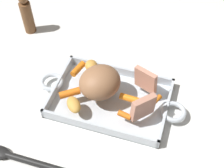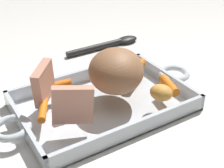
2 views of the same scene
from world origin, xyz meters
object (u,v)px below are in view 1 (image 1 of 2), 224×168
Objects in this scene: potato_whole at (91,66)px; baby_carrot_short at (70,93)px; pork_roast at (100,82)px; roast_slice_outer at (146,80)px; roasting_dish at (110,99)px; baby_carrot_northwest at (125,115)px; potato_golden_small at (74,105)px; roast_slice_thin at (143,107)px; baby_carrot_center_left at (129,98)px; pepper_mill at (27,15)px; baby_carrot_long at (153,103)px; baby_carrot_northeast at (78,69)px; serving_spoon at (19,158)px.

baby_carrot_short is at bearing -102.08° from potato_whole.
pork_roast reaches higher than roast_slice_outer.
roasting_dish is 12.08× the size of baby_carrot_northwest.
pork_roast reaches higher than potato_golden_small.
roasting_dish is at bearing -42.00° from potato_whole.
pork_roast is 0.14m from roast_slice_outer.
baby_carrot_short is at bearing -160.80° from roasting_dish.
roast_slice_thin reaches higher than baby_carrot_center_left.
roast_slice_thin is 0.47× the size of pepper_mill.
pork_roast is at bearing 26.60° from baby_carrot_short.
baby_carrot_northeast is at bearing 167.31° from baby_carrot_long.
roast_slice_thin is 0.07m from baby_carrot_center_left.
pepper_mill reaches higher than roast_slice_outer.
roasting_dish is 1.97× the size of serving_spoon.
potato_golden_small is at bearing -116.21° from serving_spoon.
roasting_dish is 7.60× the size of potato_golden_small.
roasting_dish is 0.33m from serving_spoon.
roast_slice_thin is (0.11, -0.05, 0.06)m from roasting_dish.
pork_roast is at bearing -118.99° from serving_spoon.
pepper_mill reaches higher than potato_golden_small.
potato_golden_small is at bearing -45.58° from pepper_mill.
baby_carrot_northwest is 0.16× the size of serving_spoon.
baby_carrot_short is at bearing -44.57° from pepper_mill.
roasting_dish is at bearing -149.47° from roast_slice_outer.
baby_carrot_northeast is at bearing -32.99° from pepper_mill.
roast_slice_thin is 1.07× the size of baby_carrot_long.
baby_carrot_short is at bearing 171.63° from baby_carrot_northwest.
baby_carrot_short is 1.08× the size of baby_carrot_northeast.
serving_spoon is 1.51× the size of pepper_mill.
potato_golden_small is at bearing -73.70° from baby_carrot_northeast.
baby_carrot_long is 0.24m from potato_whole.
baby_carrot_center_left reaches higher than baby_carrot_long.
potato_golden_small is (0.00, -0.17, -0.00)m from potato_whole.
baby_carrot_short is 0.19m from baby_carrot_northwest.
potato_golden_small reaches higher than baby_carrot_northwest.
roast_slice_outer is 1.91× the size of baby_carrot_northwest.
baby_carrot_northwest is 0.22m from potato_whole.
potato_whole reaches higher than baby_carrot_center_left.
potato_golden_small is at bearing -170.24° from roast_slice_thin.
potato_golden_small is 0.45m from pepper_mill.
pepper_mill is (-0.54, 0.24, 0.03)m from baby_carrot_long.
baby_carrot_center_left is at bearing 92.04° from baby_carrot_northwest.
roast_slice_outer is at bearing -19.88° from pepper_mill.
roast_slice_outer reaches higher than potato_golden_small.
pork_roast is at bearing 55.61° from potato_golden_small.
pepper_mill is at bearing 135.43° from baby_carrot_short.
pork_roast is 0.81× the size of pepper_mill.
pork_roast is at bearing 175.75° from baby_carrot_center_left.
baby_carrot_short is 0.92× the size of baby_carrot_long.
roast_slice_thin is (0.02, -0.10, -0.00)m from roast_slice_outer.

